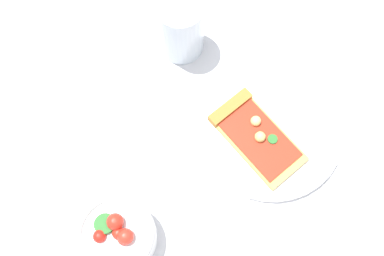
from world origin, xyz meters
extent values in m
plane|color=silver|center=(0.00, 0.00, 0.00)|extent=(2.40, 2.40, 0.00)
cylinder|color=white|center=(-0.01, -0.06, 0.01)|extent=(0.25, 0.25, 0.01)
cube|color=#E5B256|center=(0.01, -0.03, 0.02)|extent=(0.17, 0.17, 0.01)
cube|color=#B77A33|center=(0.06, -0.08, 0.02)|extent=(0.07, 0.07, 0.02)
cube|color=#B22D19|center=(0.01, -0.03, 0.02)|extent=(0.15, 0.15, 0.00)
cylinder|color=#2D722D|center=(-0.01, -0.03, 0.03)|extent=(0.02, 0.02, 0.00)
sphere|color=#EAD172|center=(0.01, -0.03, 0.03)|extent=(0.02, 0.02, 0.02)
sphere|color=#F2D87F|center=(0.02, -0.06, 0.03)|extent=(0.02, 0.02, 0.02)
cylinder|color=white|center=(0.21, 0.15, 0.03)|extent=(0.12, 0.12, 0.06)
torus|color=white|center=(0.21, 0.15, 0.06)|extent=(0.11, 0.11, 0.01)
sphere|color=red|center=(0.21, 0.14, 0.07)|extent=(0.03, 0.03, 0.03)
sphere|color=red|center=(0.20, 0.15, 0.06)|extent=(0.02, 0.02, 0.02)
sphere|color=red|center=(0.23, 0.16, 0.06)|extent=(0.02, 0.02, 0.02)
sphere|color=red|center=(0.19, 0.16, 0.07)|extent=(0.02, 0.02, 0.02)
sphere|color=red|center=(0.19, 0.16, 0.07)|extent=(0.02, 0.02, 0.02)
cylinder|color=#2D722D|center=(0.23, 0.14, 0.06)|extent=(0.04, 0.04, 0.01)
cylinder|color=silver|center=(0.16, -0.20, 0.06)|extent=(0.08, 0.08, 0.13)
cylinder|color=#592D0F|center=(0.16, -0.20, 0.05)|extent=(0.07, 0.07, 0.09)
camera|label=1|loc=(0.09, 0.22, 0.77)|focal=44.81mm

